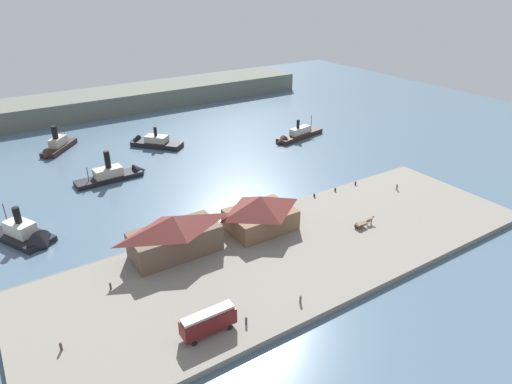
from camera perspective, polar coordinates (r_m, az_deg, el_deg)
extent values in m
plane|color=slate|center=(110.95, -1.89, -2.62)|extent=(320.00, 320.00, 0.00)
cube|color=gray|center=(95.12, 5.06, -7.61)|extent=(110.00, 36.00, 1.20)
cube|color=#666159|center=(108.01, -0.90, -3.15)|extent=(110.00, 0.80, 1.00)
cube|color=brown|center=(93.27, -10.24, -6.19)|extent=(17.87, 8.54, 5.67)
pyramid|color=maroon|center=(91.06, -10.45, -3.87)|extent=(18.23, 8.97, 3.03)
cube|color=brown|center=(100.71, 0.57, -3.50)|extent=(14.39, 10.43, 4.63)
pyramid|color=maroon|center=(98.78, 0.58, -1.45)|extent=(14.68, 10.95, 3.45)
cube|color=maroon|center=(74.27, -6.09, -16.07)|extent=(9.08, 2.68, 2.72)
cube|color=beige|center=(73.21, -6.15, -15.14)|extent=(8.72, 1.88, 0.50)
cylinder|color=black|center=(77.43, -4.33, -15.69)|extent=(0.90, 0.18, 0.90)
cylinder|color=black|center=(75.67, -3.30, -16.85)|extent=(0.90, 0.18, 0.90)
cylinder|color=black|center=(75.47, -8.75, -17.31)|extent=(0.90, 0.18, 0.90)
cylinder|color=black|center=(73.67, -7.82, -18.55)|extent=(0.90, 0.18, 0.90)
cube|color=brown|center=(104.42, 13.20, -4.03)|extent=(2.53, 1.29, 0.50)
cylinder|color=#4C3828|center=(104.43, 12.64, -4.12)|extent=(1.20, 0.10, 1.20)
cylinder|color=#4C3828|center=(103.68, 13.14, -4.41)|extent=(1.20, 0.10, 1.20)
ellipsoid|color=#7A6651|center=(106.05, 14.23, -3.50)|extent=(2.00, 0.70, 0.90)
ellipsoid|color=#7A6651|center=(106.53, 14.67, -3.08)|extent=(0.70, 0.32, 0.44)
cylinder|color=#7A6651|center=(106.86, 14.34, -3.65)|extent=(0.16, 0.16, 1.00)
cylinder|color=#7A6651|center=(106.63, 14.49, -3.74)|extent=(0.16, 0.16, 1.00)
cylinder|color=#7A6651|center=(106.06, 13.89, -3.83)|extent=(0.16, 0.16, 1.00)
cylinder|color=#7A6651|center=(105.83, 14.05, -3.92)|extent=(0.16, 0.16, 1.00)
cylinder|color=#4C3D33|center=(87.52, -18.02, -11.33)|extent=(0.38, 0.38, 1.30)
sphere|color=#CCA889|center=(87.07, -18.09, -10.92)|extent=(0.24, 0.24, 0.24)
cylinder|color=#6B5B4C|center=(125.29, 17.49, 0.60)|extent=(0.42, 0.42, 1.44)
sphere|color=#CCA889|center=(124.94, 17.54, 0.95)|extent=(0.26, 0.26, 0.26)
cylinder|color=#6B5B4C|center=(80.78, 5.68, -13.44)|extent=(0.41, 0.41, 1.41)
sphere|color=#CCA889|center=(80.26, 5.70, -12.98)|extent=(0.26, 0.26, 0.26)
cylinder|color=#33384C|center=(76.46, -1.26, -16.05)|extent=(0.38, 0.38, 1.30)
sphere|color=#CCA889|center=(75.94, -1.26, -15.62)|extent=(0.24, 0.24, 0.24)
cylinder|color=#4C3D33|center=(78.17, -23.57, -17.58)|extent=(0.40, 0.40, 1.37)
sphere|color=#CCA889|center=(77.64, -23.68, -17.14)|extent=(0.25, 0.25, 0.25)
cylinder|color=black|center=(116.72, 7.43, -0.40)|extent=(0.44, 0.44, 0.90)
cylinder|color=black|center=(125.39, 12.53, 1.10)|extent=(0.44, 0.44, 0.90)
cylinder|color=black|center=(120.64, 10.05, 0.31)|extent=(0.44, 0.44, 0.90)
cube|color=black|center=(157.37, -12.47, 5.95)|extent=(15.77, 16.81, 1.69)
cone|color=black|center=(161.50, -15.22, 6.16)|extent=(5.93, 5.75, 5.15)
cube|color=#B2A893|center=(156.74, -12.54, 6.61)|extent=(7.98, 8.27, 2.17)
cylinder|color=black|center=(155.99, -12.69, 7.54)|extent=(1.08, 1.08, 3.14)
cube|color=black|center=(164.40, -23.74, 5.18)|extent=(13.89, 15.39, 1.63)
cone|color=black|center=(158.02, -25.09, 4.13)|extent=(5.19, 4.99, 4.36)
cube|color=#B2A893|center=(163.72, -23.88, 5.89)|extent=(6.87, 7.41, 2.74)
cylinder|color=black|center=(161.94, -24.25, 6.92)|extent=(1.80, 1.80, 4.19)
cylinder|color=brown|center=(167.30, -23.18, 6.82)|extent=(0.24, 0.24, 4.94)
cube|color=black|center=(134.47, -18.18, 1.67)|extent=(18.80, 5.84, 1.36)
cone|color=black|center=(137.03, -14.52, 2.62)|extent=(3.52, 4.77, 4.65)
cube|color=#B2A893|center=(133.73, -18.29, 2.43)|extent=(7.89, 4.32, 2.50)
cylinder|color=black|center=(132.45, -18.39, 3.94)|extent=(1.62, 1.62, 4.96)
cylinder|color=brown|center=(132.19, -20.62, 2.15)|extent=(0.24, 0.24, 4.05)
cube|color=black|center=(163.21, 5.60, 7.16)|extent=(20.99, 8.61, 1.63)
cone|color=black|center=(155.89, 3.14, 6.33)|extent=(4.44, 4.79, 4.14)
cube|color=beige|center=(162.59, 5.63, 7.81)|extent=(9.02, 4.33, 2.28)
cylinder|color=black|center=(160.86, 5.38, 8.63)|extent=(1.10, 1.10, 3.11)
cylinder|color=brown|center=(166.69, 7.04, 8.75)|extent=(0.24, 0.24, 5.37)
cube|color=black|center=(112.78, -27.60, -5.00)|extent=(12.85, 16.41, 1.24)
cone|color=black|center=(107.07, -25.40, -6.15)|extent=(6.81, 5.19, 6.27)
cube|color=silver|center=(111.83, -27.81, -4.07)|extent=(6.53, 7.81, 2.93)
cylinder|color=black|center=(110.28, -28.13, -2.61)|extent=(1.52, 1.52, 3.64)
cylinder|color=brown|center=(114.65, -29.21, -2.72)|extent=(0.24, 0.24, 6.30)
cube|color=#60665B|center=(205.96, -18.30, 10.88)|extent=(180.00, 24.00, 8.00)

